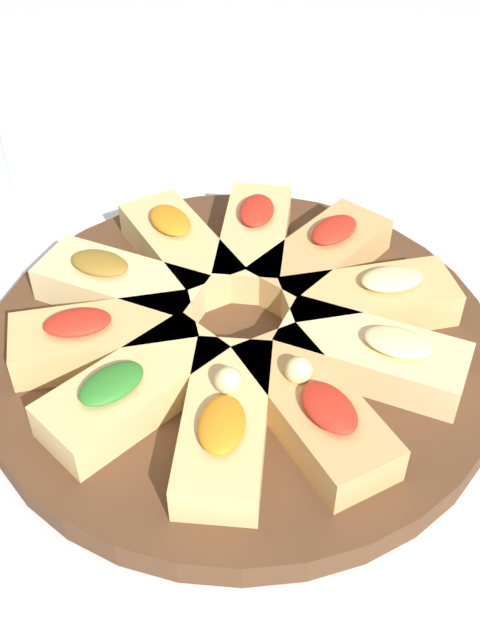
{
  "coord_description": "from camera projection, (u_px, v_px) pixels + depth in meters",
  "views": [
    {
      "loc": [
        0.4,
        0.16,
        0.43
      ],
      "look_at": [
        0.0,
        0.0,
        0.04
      ],
      "focal_mm": 42.0,
      "sensor_mm": 36.0,
      "label": 1
    }
  ],
  "objects": [
    {
      "name": "ground_plane",
      "position": [
        240.0,
        354.0,
        0.6
      ],
      "size": [
        3.0,
        3.0,
        0.0
      ],
      "primitive_type": "plane",
      "color": "silver"
    },
    {
      "name": "serving_board",
      "position": [
        240.0,
        344.0,
        0.6
      ],
      "size": [
        0.4,
        0.4,
        0.02
      ],
      "primitive_type": "cylinder",
      "color": "#51331E",
      "rests_on": "ground_plane"
    },
    {
      "name": "focaccia_slice_0",
      "position": [
        313.0,
        409.0,
        0.51
      ],
      "size": [
        0.13,
        0.14,
        0.05
      ],
      "color": "tan",
      "rests_on": "serving_board"
    },
    {
      "name": "focaccia_slice_1",
      "position": [
        372.0,
        357.0,
        0.55
      ],
      "size": [
        0.06,
        0.14,
        0.04
      ],
      "color": "#E5C689",
      "rests_on": "serving_board"
    },
    {
      "name": "focaccia_slice_2",
      "position": [
        370.0,
        300.0,
        0.59
      ],
      "size": [
        0.12,
        0.14,
        0.04
      ],
      "color": "tan",
      "rests_on": "serving_board"
    },
    {
      "name": "focaccia_slice_3",
      "position": [
        321.0,
        256.0,
        0.64
      ],
      "size": [
        0.15,
        0.1,
        0.04
      ],
      "color": "tan",
      "rests_on": "serving_board"
    },
    {
      "name": "focaccia_slice_4",
      "position": [
        255.0,
        239.0,
        0.65
      ],
      "size": [
        0.15,
        0.09,
        0.04
      ],
      "color": "#DBB775",
      "rests_on": "serving_board"
    },
    {
      "name": "focaccia_slice_5",
      "position": [
        180.0,
        248.0,
        0.65
      ],
      "size": [
        0.13,
        0.14,
        0.04
      ],
      "color": "#DBB775",
      "rests_on": "serving_board"
    },
    {
      "name": "focaccia_slice_6",
      "position": [
        122.0,
        284.0,
        0.61
      ],
      "size": [
        0.06,
        0.14,
        0.04
      ],
      "color": "#E5C689",
      "rests_on": "serving_board"
    },
    {
      "name": "focaccia_slice_7",
      "position": [
        103.0,
        338.0,
        0.56
      ],
      "size": [
        0.12,
        0.14,
        0.04
      ],
      "color": "tan",
      "rests_on": "serving_board"
    },
    {
      "name": "focaccia_slice_8",
      "position": [
        133.0,
        390.0,
        0.52
      ],
      "size": [
        0.15,
        0.1,
        0.04
      ],
      "color": "#DBB775",
      "rests_on": "serving_board"
    },
    {
      "name": "focaccia_slice_9",
      "position": [
        225.0,
        423.0,
        0.5
      ],
      "size": [
        0.15,
        0.09,
        0.05
      ],
      "color": "#DBB775",
      "rests_on": "serving_board"
    }
  ]
}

